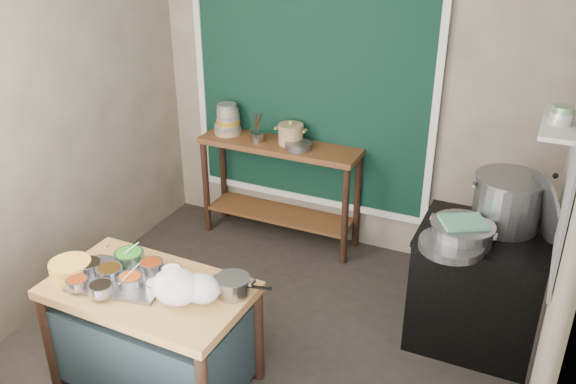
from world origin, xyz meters
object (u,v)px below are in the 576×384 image
at_px(prep_table, 154,335).
at_px(back_counter, 280,192).
at_px(condiment_tray, 123,279).
at_px(saucepan, 233,286).
at_px(yellow_basin, 71,269).
at_px(ceramic_crock, 291,135).
at_px(steamer, 462,233).
at_px(utensil_cup, 257,137).
at_px(stove_block, 481,290).
at_px(stock_pot, 507,202).

distance_m(prep_table, back_counter, 2.03).
height_order(condiment_tray, saucepan, saucepan).
xyz_separation_m(yellow_basin, saucepan, (1.02, 0.25, 0.01)).
bearing_deg(ceramic_crock, back_counter, -162.21).
bearing_deg(yellow_basin, ceramic_crock, 76.16).
distance_m(back_counter, steamer, 2.02).
bearing_deg(yellow_basin, utensil_cup, 83.44).
relative_size(condiment_tray, ceramic_crock, 2.49).
height_order(back_counter, ceramic_crock, ceramic_crock).
xyz_separation_m(stove_block, utensil_cup, (-2.10, 0.70, 0.57)).
distance_m(condiment_tray, stock_pot, 2.55).
relative_size(condiment_tray, steamer, 1.38).
xyz_separation_m(condiment_tray, saucepan, (0.70, 0.16, 0.05)).
xyz_separation_m(ceramic_crock, stock_pot, (1.87, -0.62, 0.04)).
distance_m(yellow_basin, utensil_cup, 2.12).
bearing_deg(prep_table, yellow_basin, -167.21).
xyz_separation_m(saucepan, utensil_cup, (-0.78, 1.85, 0.18)).
distance_m(ceramic_crock, stock_pot, 1.97).
bearing_deg(stock_pot, utensil_cup, 165.48).
bearing_deg(ceramic_crock, prep_table, -90.70).
distance_m(prep_table, saucepan, 0.69).
bearing_deg(yellow_basin, steamer, 29.09).
relative_size(saucepan, utensil_cup, 1.61).
xyz_separation_m(prep_table, ceramic_crock, (0.03, 2.06, 0.65)).
bearing_deg(prep_table, back_counter, 93.39).
distance_m(stove_block, yellow_basin, 2.75).
distance_m(saucepan, steamer, 1.51).
bearing_deg(stove_block, utensil_cup, 161.66).
distance_m(saucepan, ceramic_crock, 1.99).
xyz_separation_m(condiment_tray, yellow_basin, (-0.32, -0.09, 0.04)).
bearing_deg(stock_pot, steamer, -124.08).
xyz_separation_m(back_counter, steamer, (1.74, -0.92, 0.47)).
distance_m(stove_block, condiment_tray, 2.43).
height_order(back_counter, saucepan, back_counter).
relative_size(prep_table, steamer, 2.99).
xyz_separation_m(yellow_basin, steamer, (2.18, 1.21, 0.15)).
bearing_deg(prep_table, utensil_cup, 99.08).
bearing_deg(utensil_cup, condiment_tray, -87.61).
bearing_deg(condiment_tray, prep_table, 3.44).
height_order(saucepan, stock_pot, stock_pot).
distance_m(prep_table, ceramic_crock, 2.16).
height_order(prep_table, saucepan, saucepan).
relative_size(condiment_tray, stock_pot, 1.22).
height_order(stove_block, saucepan, saucepan).
bearing_deg(stove_block, back_counter, 158.98).
bearing_deg(utensil_cup, stock_pot, -14.52).
relative_size(back_counter, condiment_tray, 2.52).
height_order(condiment_tray, stock_pot, stock_pot).
xyz_separation_m(back_counter, stove_block, (1.90, -0.73, -0.05)).
height_order(stove_block, stock_pot, stock_pot).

